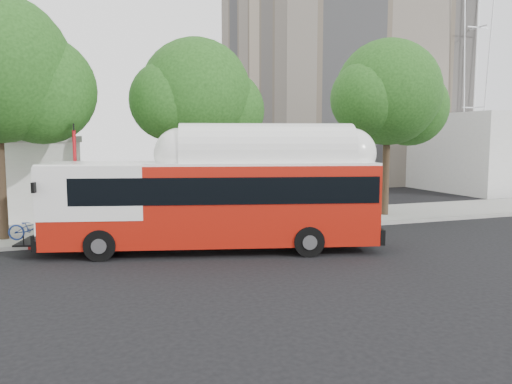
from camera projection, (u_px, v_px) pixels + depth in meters
ground at (263, 255)px, 17.82m from camera, size 120.00×120.00×0.00m
sidewalk at (216, 223)px, 23.89m from camera, size 60.00×5.00×0.15m
curb_strip at (231, 233)px, 21.46m from camera, size 60.00×0.30×0.15m
red_curb_segment at (161, 238)px, 20.46m from camera, size 10.00×0.32×0.16m
street_tree_left at (9, 75)px, 19.45m from camera, size 6.67×5.80×9.74m
street_tree_mid at (204, 99)px, 22.65m from camera, size 5.75×5.00×8.62m
street_tree_right at (395, 97)px, 25.77m from camera, size 6.21×5.40×9.18m
transit_bus at (216, 204)px, 18.29m from camera, size 12.88×5.49×3.77m
signal_pole at (76, 183)px, 19.43m from camera, size 0.13×0.45×4.71m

